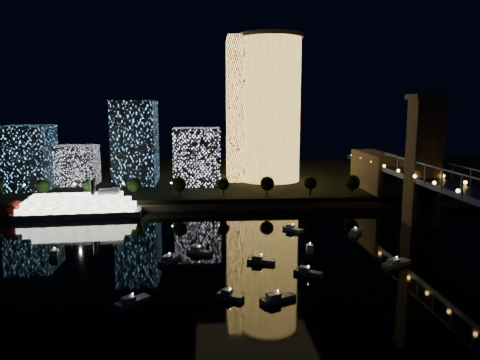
# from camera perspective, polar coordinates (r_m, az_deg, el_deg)

# --- Properties ---
(ground) EXTENTS (520.00, 520.00, 0.00)m
(ground) POSITION_cam_1_polar(r_m,az_deg,el_deg) (131.03, 4.08, -11.43)
(ground) COLOR black
(ground) RESTS_ON ground
(far_bank) EXTENTS (420.00, 160.00, 5.00)m
(far_bank) POSITION_cam_1_polar(r_m,az_deg,el_deg) (285.26, -0.59, 0.36)
(far_bank) COLOR black
(far_bank) RESTS_ON ground
(seawall) EXTENTS (420.00, 6.00, 3.00)m
(seawall) POSITION_cam_1_polar(r_m,az_deg,el_deg) (208.94, 0.81, -3.16)
(seawall) COLOR #6B5E4C
(seawall) RESTS_ON ground
(tower_cylindrical) EXTENTS (34.00, 34.00, 77.84)m
(tower_cylindrical) POSITION_cam_1_polar(r_m,az_deg,el_deg) (255.49, 3.73, 8.68)
(tower_cylindrical) COLOR #FFC051
(tower_cylindrical) RESTS_ON far_bank
(tower_rectangular) EXTENTS (24.16, 24.16, 76.87)m
(tower_rectangular) POSITION_cam_1_polar(r_m,az_deg,el_deg) (259.41, 1.11, 8.56)
(tower_rectangular) COLOR #FFC051
(tower_rectangular) RESTS_ON far_bank
(midrise_blocks) EXTENTS (105.88, 39.61, 43.36)m
(midrise_blocks) POSITION_cam_1_polar(r_m,az_deg,el_deg) (249.42, -14.95, 3.36)
(midrise_blocks) COLOR silver
(midrise_blocks) RESTS_ON far_bank
(riverboat) EXTENTS (55.41, 15.76, 16.47)m
(riverboat) POSITION_cam_1_polar(r_m,az_deg,el_deg) (205.62, -19.79, -3.13)
(riverboat) COLOR silver
(riverboat) RESTS_ON ground
(motorboats) EXTENTS (108.03, 68.69, 2.78)m
(motorboats) POSITION_cam_1_polar(r_m,az_deg,el_deg) (139.49, 1.86, -9.76)
(motorboats) COLOR silver
(motorboats) RESTS_ON ground
(esplanade_trees) EXTENTS (166.42, 6.84, 8.92)m
(esplanade_trees) POSITION_cam_1_polar(r_m,az_deg,el_deg) (212.44, -6.21, -0.55)
(esplanade_trees) COLOR black
(esplanade_trees) RESTS_ON far_bank
(street_lamps) EXTENTS (132.70, 0.70, 5.65)m
(street_lamps) POSITION_cam_1_polar(r_m,az_deg,el_deg) (219.04, -8.37, -0.68)
(street_lamps) COLOR black
(street_lamps) RESTS_ON far_bank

